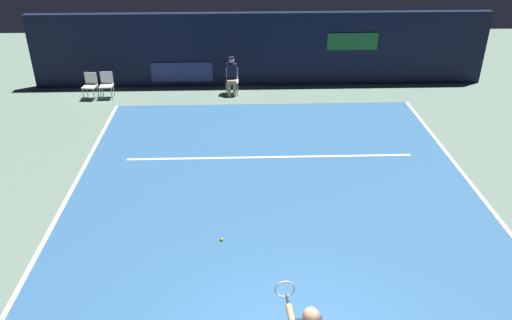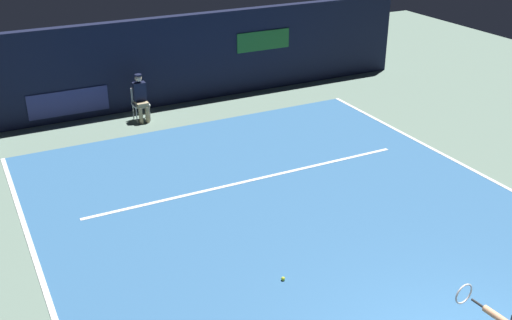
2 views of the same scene
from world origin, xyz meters
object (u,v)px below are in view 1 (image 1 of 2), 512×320
object	(u,v)px
line_judge_on_chair	(232,75)
courtside_chair_near	(90,84)
courtside_chair_far	(107,83)
tennis_ball	(222,239)

from	to	relation	value
line_judge_on_chair	courtside_chair_near	world-z (taller)	line_judge_on_chair
courtside_chair_far	tennis_ball	xyz separation A→B (m)	(4.11, -8.23, -0.46)
courtside_chair_near	line_judge_on_chair	bearing A→B (deg)	2.49
courtside_chair_far	courtside_chair_near	bearing A→B (deg)	-173.99
courtside_chair_far	tennis_ball	size ratio (longest dim) A/B	12.94
line_judge_on_chair	courtside_chair_near	xyz separation A→B (m)	(-4.82, -0.21, -0.18)
line_judge_on_chair	tennis_ball	world-z (taller)	line_judge_on_chair
courtside_chair_near	courtside_chair_far	distance (m)	0.54
courtside_chair_near	courtside_chair_far	xyz separation A→B (m)	(0.54, 0.06, 0.00)
courtside_chair_near	tennis_ball	distance (m)	9.42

